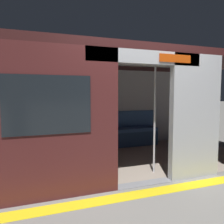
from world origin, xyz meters
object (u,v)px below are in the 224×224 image
object	(u,v)px
handbag	(111,126)
book	(82,130)
grab_pole_far	(155,116)
grab_pole_door	(111,118)
train_car	(113,91)
bench_seat	(100,134)
person_seated	(96,122)

from	to	relation	value
handbag	book	distance (m)	0.78
handbag	book	xyz separation A→B (m)	(0.78, -0.05, -0.07)
book	grab_pole_far	size ratio (longest dim) A/B	0.11
handbag	grab_pole_door	bearing A→B (deg)	70.55
handbag	grab_pole_far	xyz separation A→B (m)	(-0.09, 2.03, 0.45)
train_car	grab_pole_door	world-z (taller)	train_car
book	grab_pole_far	xyz separation A→B (m)	(-0.87, 2.09, 0.52)
train_car	grab_pole_door	distance (m)	1.07
train_car	bench_seat	xyz separation A→B (m)	(-0.06, -1.11, -1.09)
bench_seat	grab_pole_door	size ratio (longest dim) A/B	1.59
person_seated	book	distance (m)	0.43
grab_pole_door	grab_pole_far	xyz separation A→B (m)	(-0.82, -0.02, 0.00)
grab_pole_door	grab_pole_far	bearing A→B (deg)	-178.30
bench_seat	handbag	size ratio (longest dim) A/B	12.45
handbag	grab_pole_door	distance (m)	2.23
bench_seat	handbag	xyz separation A→B (m)	(-0.32, -0.03, 0.20)
grab_pole_door	person_seated	bearing A→B (deg)	-98.68
handbag	grab_pole_far	bearing A→B (deg)	92.57
person_seated	grab_pole_door	bearing A→B (deg)	81.32
train_car	bench_seat	distance (m)	1.56
grab_pole_far	grab_pole_door	bearing A→B (deg)	1.70
train_car	grab_pole_far	distance (m)	1.09
person_seated	book	size ratio (longest dim) A/B	5.49
person_seated	book	world-z (taller)	person_seated
bench_seat	book	world-z (taller)	book
person_seated	grab_pole_far	world-z (taller)	grab_pole_far
book	grab_pole_door	xyz separation A→B (m)	(-0.05, 2.11, 0.52)
person_seated	grab_pole_far	size ratio (longest dim) A/B	0.59
train_car	bench_seat	world-z (taller)	train_car
handbag	grab_pole_far	size ratio (longest dim) A/B	0.13
person_seated	grab_pole_far	bearing A→B (deg)	104.86
train_car	person_seated	size ratio (longest dim) A/B	5.30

